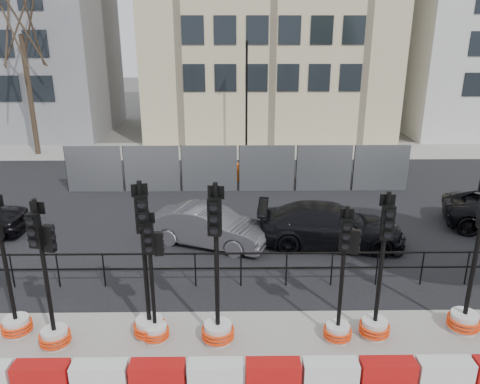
{
  "coord_description": "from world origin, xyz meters",
  "views": [
    {
      "loc": [
        -0.17,
        -9.76,
        6.47
      ],
      "look_at": [
        -0.0,
        3.0,
        2.05
      ],
      "focal_mm": 35.0,
      "sensor_mm": 36.0,
      "label": 1
    }
  ],
  "objects_px": {
    "traffic_signal_d": "(155,311)",
    "traffic_signal_h": "(467,302)",
    "traffic_signal_a": "(13,307)",
    "car_c": "(330,225)"
  },
  "relations": [
    {
      "from": "traffic_signal_d",
      "to": "traffic_signal_h",
      "type": "height_order",
      "value": "traffic_signal_h"
    },
    {
      "from": "traffic_signal_d",
      "to": "traffic_signal_a",
      "type": "bearing_deg",
      "value": 170.35
    },
    {
      "from": "traffic_signal_a",
      "to": "car_c",
      "type": "bearing_deg",
      "value": 33.63
    },
    {
      "from": "traffic_signal_d",
      "to": "traffic_signal_h",
      "type": "xyz_separation_m",
      "value": [
        6.92,
        0.25,
        0.02
      ]
    },
    {
      "from": "traffic_signal_a",
      "to": "car_c",
      "type": "relative_size",
      "value": 0.71
    },
    {
      "from": "car_c",
      "to": "traffic_signal_h",
      "type": "bearing_deg",
      "value": -148.32
    },
    {
      "from": "traffic_signal_a",
      "to": "car_c",
      "type": "height_order",
      "value": "traffic_signal_a"
    },
    {
      "from": "traffic_signal_a",
      "to": "traffic_signal_h",
      "type": "xyz_separation_m",
      "value": [
        10.07,
        0.01,
        0.05
      ]
    },
    {
      "from": "traffic_signal_h",
      "to": "car_c",
      "type": "height_order",
      "value": "traffic_signal_h"
    },
    {
      "from": "traffic_signal_d",
      "to": "car_c",
      "type": "relative_size",
      "value": 0.64
    }
  ]
}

